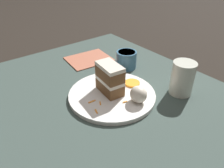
{
  "coord_description": "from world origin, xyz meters",
  "views": [
    {
      "loc": [
        -0.46,
        0.34,
        0.47
      ],
      "look_at": [
        0.01,
        -0.03,
        0.09
      ],
      "focal_mm": 35.0,
      "sensor_mm": 36.0,
      "label": 1
    }
  ],
  "objects_px": {
    "cake_slice": "(110,79)",
    "orange_garnish": "(132,83)",
    "cream_dollop": "(139,94)",
    "drinking_glass": "(182,80)",
    "plate": "(112,95)",
    "menu_card": "(89,59)",
    "coffee_mug": "(126,59)"
  },
  "relations": [
    {
      "from": "cake_slice",
      "to": "orange_garnish",
      "type": "xyz_separation_m",
      "value": [
        -0.01,
        -0.09,
        -0.05
      ]
    },
    {
      "from": "cream_dollop",
      "to": "drinking_glass",
      "type": "height_order",
      "value": "drinking_glass"
    },
    {
      "from": "plate",
      "to": "menu_card",
      "type": "bearing_deg",
      "value": -18.1
    },
    {
      "from": "cake_slice",
      "to": "orange_garnish",
      "type": "height_order",
      "value": "cake_slice"
    },
    {
      "from": "plate",
      "to": "drinking_glass",
      "type": "bearing_deg",
      "value": -122.49
    },
    {
      "from": "orange_garnish",
      "to": "coffee_mug",
      "type": "bearing_deg",
      "value": -33.36
    },
    {
      "from": "orange_garnish",
      "to": "drinking_glass",
      "type": "height_order",
      "value": "drinking_glass"
    },
    {
      "from": "drinking_glass",
      "to": "menu_card",
      "type": "relative_size",
      "value": 0.62
    },
    {
      "from": "cream_dollop",
      "to": "orange_garnish",
      "type": "xyz_separation_m",
      "value": [
        0.09,
        -0.06,
        -0.02
      ]
    },
    {
      "from": "cream_dollop",
      "to": "coffee_mug",
      "type": "height_order",
      "value": "coffee_mug"
    },
    {
      "from": "plate",
      "to": "cream_dollop",
      "type": "height_order",
      "value": "cream_dollop"
    },
    {
      "from": "plate",
      "to": "cream_dollop",
      "type": "bearing_deg",
      "value": -157.42
    },
    {
      "from": "plate",
      "to": "orange_garnish",
      "type": "relative_size",
      "value": 5.35
    },
    {
      "from": "cake_slice",
      "to": "drinking_glass",
      "type": "height_order",
      "value": "same"
    },
    {
      "from": "menu_card",
      "to": "cream_dollop",
      "type": "bearing_deg",
      "value": -3.31
    },
    {
      "from": "drinking_glass",
      "to": "plate",
      "type": "bearing_deg",
      "value": 57.51
    },
    {
      "from": "menu_card",
      "to": "coffee_mug",
      "type": "bearing_deg",
      "value": 32.71
    },
    {
      "from": "coffee_mug",
      "to": "plate",
      "type": "bearing_deg",
      "value": 126.09
    },
    {
      "from": "plate",
      "to": "cream_dollop",
      "type": "relative_size",
      "value": 5.15
    },
    {
      "from": "cream_dollop",
      "to": "drinking_glass",
      "type": "xyz_separation_m",
      "value": [
        -0.04,
        -0.16,
        0.01
      ]
    },
    {
      "from": "orange_garnish",
      "to": "cream_dollop",
      "type": "bearing_deg",
      "value": 147.72
    },
    {
      "from": "cream_dollop",
      "to": "coffee_mug",
      "type": "relative_size",
      "value": 0.68
    },
    {
      "from": "plate",
      "to": "coffee_mug",
      "type": "height_order",
      "value": "coffee_mug"
    },
    {
      "from": "cake_slice",
      "to": "drinking_glass",
      "type": "bearing_deg",
      "value": -28.49
    },
    {
      "from": "cake_slice",
      "to": "coffee_mug",
      "type": "height_order",
      "value": "cake_slice"
    },
    {
      "from": "cream_dollop",
      "to": "menu_card",
      "type": "xyz_separation_m",
      "value": [
        0.37,
        -0.06,
        -0.04
      ]
    },
    {
      "from": "cake_slice",
      "to": "plate",
      "type": "bearing_deg",
      "value": -82.26
    },
    {
      "from": "cake_slice",
      "to": "orange_garnish",
      "type": "relative_size",
      "value": 1.9
    },
    {
      "from": "cake_slice",
      "to": "drinking_glass",
      "type": "xyz_separation_m",
      "value": [
        -0.14,
        -0.2,
        -0.01
      ]
    },
    {
      "from": "orange_garnish",
      "to": "drinking_glass",
      "type": "relative_size",
      "value": 0.47
    },
    {
      "from": "drinking_glass",
      "to": "menu_card",
      "type": "height_order",
      "value": "drinking_glass"
    },
    {
      "from": "orange_garnish",
      "to": "menu_card",
      "type": "xyz_separation_m",
      "value": [
        0.28,
        -0.0,
        -0.01
      ]
    }
  ]
}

